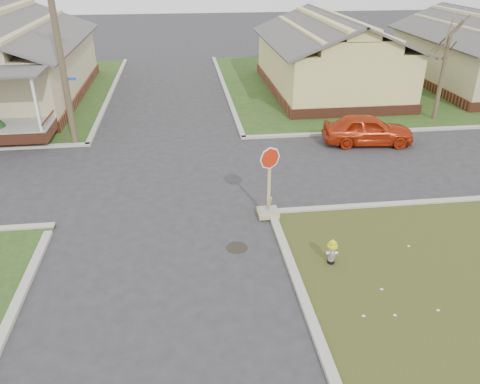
{
  "coord_description": "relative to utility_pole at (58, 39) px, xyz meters",
  "views": [
    {
      "loc": [
        0.83,
        -12.14,
        7.93
      ],
      "look_at": [
        2.48,
        1.0,
        1.1
      ],
      "focal_mm": 35.0,
      "sensor_mm": 36.0,
      "label": 1
    }
  ],
  "objects": [
    {
      "name": "stop_sign",
      "position": [
        7.66,
        -7.66,
        -4.08
      ],
      "size": [
        0.7,
        0.68,
        2.45
      ],
      "rotation": [
        0.0,
        0.0,
        -0.0
      ],
      "color": "#9F8856",
      "rests_on": "ground"
    },
    {
      "name": "side_house_yellow",
      "position": [
        14.2,
        7.6,
        -2.47
      ],
      "size": [
        7.6,
        11.6,
        4.7
      ],
      "color": "brown",
      "rests_on": "ground"
    },
    {
      "name": "tree_mid_right",
      "position": [
        18.2,
        1.3,
        -2.51
      ],
      "size": [
        0.22,
        0.22,
        4.2
      ],
      "primitive_type": "cylinder",
      "color": "#473B29",
      "rests_on": "verge_far_right"
    },
    {
      "name": "fire_hydrant",
      "position": [
        8.95,
        -10.56,
        -4.19
      ],
      "size": [
        0.29,
        0.29,
        0.77
      ],
      "rotation": [
        0.0,
        0.0,
        -0.15
      ],
      "color": "black",
      "rests_on": "ground"
    },
    {
      "name": "side_house_tan",
      "position": [
        24.2,
        7.6,
        -2.47
      ],
      "size": [
        7.6,
        11.6,
        4.7
      ],
      "color": "brown",
      "rests_on": "ground"
    },
    {
      "name": "ground",
      "position": [
        4.2,
        -8.9,
        -4.66
      ],
      "size": [
        120.0,
        120.0,
        0.0
      ],
      "primitive_type": "plane",
      "color": "#2A2A2C",
      "rests_on": "ground"
    },
    {
      "name": "utility_pole",
      "position": [
        0.0,
        0.0,
        0.0
      ],
      "size": [
        1.8,
        0.28,
        9.0
      ],
      "color": "#473B29",
      "rests_on": "ground"
    },
    {
      "name": "manhole",
      "position": [
        6.4,
        -9.4,
        -4.66
      ],
      "size": [
        0.64,
        0.64,
        0.01
      ],
      "primitive_type": "cylinder",
      "color": "black",
      "rests_on": "ground"
    },
    {
      "name": "curbs",
      "position": [
        4.2,
        -3.9,
        -4.66
      ],
      "size": [
        80.0,
        40.0,
        0.12
      ],
      "primitive_type": null,
      "color": "#A9A798",
      "rests_on": "ground"
    },
    {
      "name": "red_sedan",
      "position": [
        13.36,
        -1.65,
        -3.97
      ],
      "size": [
        4.2,
        2.08,
        1.38
      ],
      "primitive_type": "imported",
      "rotation": [
        0.0,
        0.0,
        1.46
      ],
      "color": "#AE270C",
      "rests_on": "ground"
    }
  ]
}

